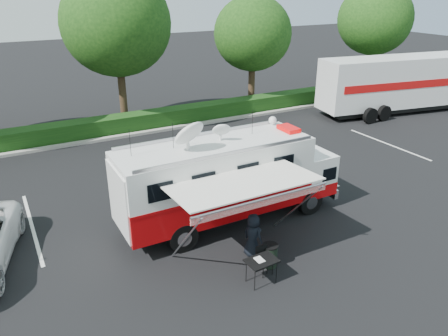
{
  "coord_description": "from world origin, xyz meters",
  "views": [
    {
      "loc": [
        -6.96,
        -12.21,
        8.12
      ],
      "look_at": [
        0.0,
        0.5,
        1.9
      ],
      "focal_mm": 35.0,
      "sensor_mm": 36.0,
      "label": 1
    }
  ],
  "objects_px": {
    "folding_table": "(262,261)",
    "semi_trailer": "(404,83)",
    "command_truck": "(229,179)",
    "trash_bin": "(270,255)"
  },
  "relations": [
    {
      "from": "command_truck",
      "to": "trash_bin",
      "type": "xyz_separation_m",
      "value": [
        -0.25,
        -3.03,
        -1.31
      ]
    },
    {
      "from": "semi_trailer",
      "to": "folding_table",
      "type": "bearing_deg",
      "value": -149.34
    },
    {
      "from": "folding_table",
      "to": "semi_trailer",
      "type": "bearing_deg",
      "value": 30.66
    },
    {
      "from": "trash_bin",
      "to": "semi_trailer",
      "type": "relative_size",
      "value": 0.06
    },
    {
      "from": "folding_table",
      "to": "semi_trailer",
      "type": "xyz_separation_m",
      "value": [
        18.32,
        10.86,
        1.2
      ]
    },
    {
      "from": "command_truck",
      "to": "semi_trailer",
      "type": "bearing_deg",
      "value": 22.72
    },
    {
      "from": "command_truck",
      "to": "semi_trailer",
      "type": "relative_size",
      "value": 0.68
    },
    {
      "from": "command_truck",
      "to": "trash_bin",
      "type": "height_order",
      "value": "command_truck"
    },
    {
      "from": "folding_table",
      "to": "semi_trailer",
      "type": "height_order",
      "value": "semi_trailer"
    },
    {
      "from": "command_truck",
      "to": "folding_table",
      "type": "distance_m",
      "value": 3.82
    }
  ]
}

